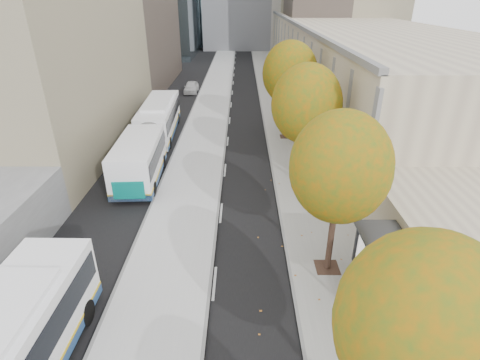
{
  "coord_description": "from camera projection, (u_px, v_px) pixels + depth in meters",
  "views": [
    {
      "loc": [
        -0.45,
        -0.93,
        11.63
      ],
      "look_at": [
        -0.52,
        17.36,
        2.5
      ],
      "focal_mm": 28.0,
      "sensor_mm": 36.0,
      "label": 1
    }
  ],
  "objects": [
    {
      "name": "tree_d",
      "position": [
        306.0,
        104.0,
        23.26
      ],
      "size": [
        4.4,
        4.4,
        7.6
      ],
      "color": "black",
      "rests_on": "sidewalk"
    },
    {
      "name": "bus_far",
      "position": [
        152.0,
        133.0,
        30.02
      ],
      "size": [
        3.5,
        17.95,
        2.97
      ],
      "rotation": [
        0.0,
        0.0,
        0.05
      ],
      "color": "white",
      "rests_on": "ground"
    },
    {
      "name": "bus_shelter",
      "position": [
        396.0,
        259.0,
        14.84
      ],
      "size": [
        1.9,
        4.4,
        2.53
      ],
      "color": "#383A3F",
      "rests_on": "sidewalk"
    },
    {
      "name": "tree_c",
      "position": [
        340.0,
        168.0,
        15.3
      ],
      "size": [
        4.2,
        4.2,
        7.28
      ],
      "color": "black",
      "rests_on": "sidewalk"
    },
    {
      "name": "building_tan",
      "position": [
        338.0,
        45.0,
        61.45
      ],
      "size": [
        18.0,
        92.0,
        8.0
      ],
      "primitive_type": "cube",
      "color": "tan",
      "rests_on": "ground"
    },
    {
      "name": "tree_b",
      "position": [
        425.0,
        328.0,
        8.24
      ],
      "size": [
        4.0,
        4.0,
        6.97
      ],
      "color": "black",
      "rests_on": "sidewalk"
    },
    {
      "name": "distant_car",
      "position": [
        191.0,
        87.0,
        48.79
      ],
      "size": [
        1.69,
        4.13,
        1.4
      ],
      "primitive_type": "imported",
      "rotation": [
        0.0,
        0.0,
        -0.01
      ],
      "color": "beige",
      "rests_on": "ground"
    },
    {
      "name": "bus_platform",
      "position": [
        207.0,
        123.0,
        37.32
      ],
      "size": [
        4.25,
        150.0,
        0.15
      ],
      "primitive_type": "cube",
      "color": "#B8B8B8",
      "rests_on": "ground"
    },
    {
      "name": "sidewalk",
      "position": [
        287.0,
        123.0,
        37.31
      ],
      "size": [
        4.75,
        150.0,
        0.08
      ],
      "primitive_type": "cube",
      "color": "gray",
      "rests_on": "ground"
    },
    {
      "name": "tree_e",
      "position": [
        290.0,
        73.0,
        31.21
      ],
      "size": [
        4.6,
        4.6,
        7.92
      ],
      "color": "black",
      "rests_on": "sidewalk"
    }
  ]
}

